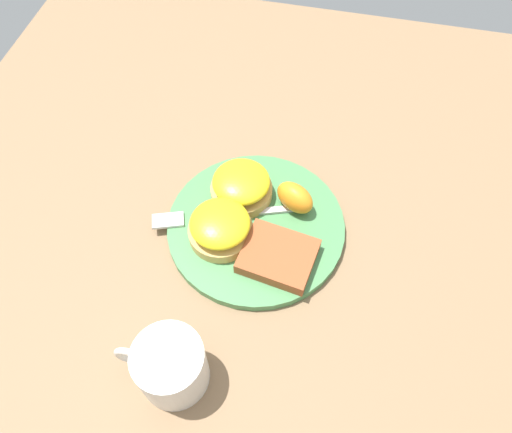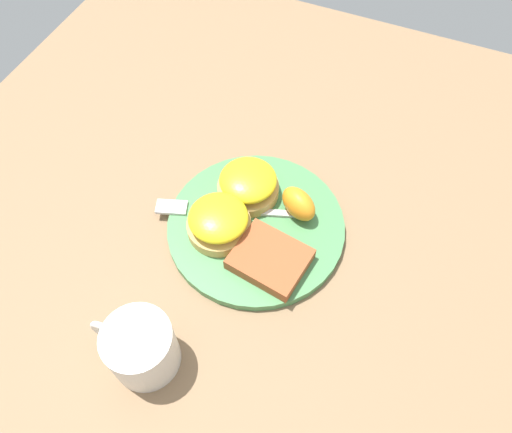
{
  "view_description": "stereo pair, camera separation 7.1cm",
  "coord_description": "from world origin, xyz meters",
  "px_view_note": "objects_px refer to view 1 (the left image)",
  "views": [
    {
      "loc": [
        -0.08,
        0.38,
        0.63
      ],
      "look_at": [
        0.0,
        0.0,
        0.03
      ],
      "focal_mm": 35.0,
      "sensor_mm": 36.0,
      "label": 1
    },
    {
      "loc": [
        -0.15,
        0.35,
        0.63
      ],
      "look_at": [
        0.0,
        0.0,
        0.03
      ],
      "focal_mm": 35.0,
      "sensor_mm": 36.0,
      "label": 2
    }
  ],
  "objects_px": {
    "orange_wedge": "(295,198)",
    "cup": "(170,366)",
    "sandwich_benedict_right": "(220,227)",
    "sandwich_benedict_left": "(241,186)",
    "hashbrown_patty": "(278,256)",
    "fork": "(218,216)"
  },
  "relations": [
    {
      "from": "sandwich_benedict_left",
      "to": "sandwich_benedict_right",
      "type": "height_order",
      "value": "same"
    },
    {
      "from": "sandwich_benedict_left",
      "to": "sandwich_benedict_right",
      "type": "distance_m",
      "value": 0.08
    },
    {
      "from": "orange_wedge",
      "to": "fork",
      "type": "xyz_separation_m",
      "value": [
        0.11,
        0.04,
        -0.02
      ]
    },
    {
      "from": "hashbrown_patty",
      "to": "cup",
      "type": "bearing_deg",
      "value": 62.58
    },
    {
      "from": "fork",
      "to": "cup",
      "type": "relative_size",
      "value": 1.91
    },
    {
      "from": "orange_wedge",
      "to": "sandwich_benedict_right",
      "type": "bearing_deg",
      "value": 38.1
    },
    {
      "from": "sandwich_benedict_right",
      "to": "hashbrown_patty",
      "type": "relative_size",
      "value": 0.94
    },
    {
      "from": "orange_wedge",
      "to": "fork",
      "type": "height_order",
      "value": "orange_wedge"
    },
    {
      "from": "sandwich_benedict_right",
      "to": "orange_wedge",
      "type": "xyz_separation_m",
      "value": [
        -0.09,
        -0.07,
        -0.0
      ]
    },
    {
      "from": "sandwich_benedict_right",
      "to": "sandwich_benedict_left",
      "type": "bearing_deg",
      "value": -98.87
    },
    {
      "from": "hashbrown_patty",
      "to": "orange_wedge",
      "type": "height_order",
      "value": "orange_wedge"
    },
    {
      "from": "sandwich_benedict_left",
      "to": "sandwich_benedict_right",
      "type": "bearing_deg",
      "value": 81.13
    },
    {
      "from": "sandwich_benedict_right",
      "to": "hashbrown_patty",
      "type": "distance_m",
      "value": 0.09
    },
    {
      "from": "sandwich_benedict_right",
      "to": "cup",
      "type": "distance_m",
      "value": 0.2
    },
    {
      "from": "orange_wedge",
      "to": "cup",
      "type": "distance_m",
      "value": 0.29
    },
    {
      "from": "sandwich_benedict_right",
      "to": "cup",
      "type": "bearing_deg",
      "value": 88.03
    },
    {
      "from": "hashbrown_patty",
      "to": "sandwich_benedict_right",
      "type": "bearing_deg",
      "value": -13.4
    },
    {
      "from": "sandwich_benedict_right",
      "to": "cup",
      "type": "relative_size",
      "value": 0.82
    },
    {
      "from": "hashbrown_patty",
      "to": "orange_wedge",
      "type": "bearing_deg",
      "value": -93.64
    },
    {
      "from": "sandwich_benedict_left",
      "to": "hashbrown_patty",
      "type": "distance_m",
      "value": 0.12
    },
    {
      "from": "sandwich_benedict_right",
      "to": "fork",
      "type": "height_order",
      "value": "sandwich_benedict_right"
    },
    {
      "from": "orange_wedge",
      "to": "hashbrown_patty",
      "type": "bearing_deg",
      "value": 86.36
    }
  ]
}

